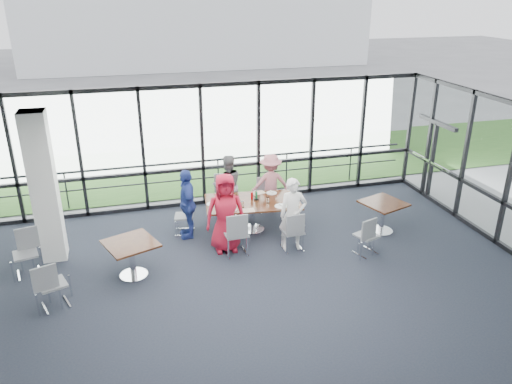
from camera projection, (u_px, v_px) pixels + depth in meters
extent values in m
cube|color=#1E2330|center=(253.00, 311.00, 8.98)|extent=(12.00, 10.00, 0.02)
cube|color=white|center=(252.00, 140.00, 7.76)|extent=(12.00, 10.00, 0.04)
cube|color=white|center=(202.00, 146.00, 12.82)|extent=(12.00, 0.10, 3.20)
cube|color=black|center=(432.00, 161.00, 13.38)|extent=(0.12, 1.60, 2.10)
cube|color=white|center=(44.00, 188.00, 10.16)|extent=(0.50, 0.50, 3.20)
cube|color=slate|center=(181.00, 149.00, 17.90)|extent=(80.00, 70.00, 0.02)
cube|color=#26501D|center=(189.00, 167.00, 16.10)|extent=(80.00, 5.00, 0.01)
cube|color=white|center=(194.00, 21.00, 37.32)|extent=(24.00, 10.00, 6.00)
cylinder|color=#2D2D33|center=(200.00, 178.00, 13.78)|extent=(12.00, 0.06, 0.06)
cube|color=#381A10|center=(253.00, 202.00, 11.68)|extent=(2.33, 1.47, 0.04)
cylinder|color=silver|center=(253.00, 216.00, 11.83)|extent=(0.12, 0.12, 0.71)
cylinder|color=silver|center=(253.00, 229.00, 11.96)|extent=(0.56, 0.56, 0.03)
cube|color=#381A10|center=(131.00, 244.00, 9.79)|extent=(1.20, 1.20, 0.04)
cylinder|color=silver|center=(132.00, 260.00, 9.94)|extent=(0.12, 0.12, 0.71)
cube|color=#381A10|center=(384.00, 203.00, 11.61)|extent=(1.13, 1.13, 0.04)
cylinder|color=silver|center=(382.00, 218.00, 11.75)|extent=(0.12, 0.12, 0.71)
imported|color=#B9162E|center=(225.00, 213.00, 10.74)|extent=(0.90, 0.61, 1.78)
imported|color=white|center=(293.00, 215.00, 10.82)|extent=(0.65, 0.51, 1.64)
imported|color=gray|center=(228.00, 185.00, 12.49)|extent=(0.79, 0.51, 1.58)
imported|color=#CD757E|center=(271.00, 183.00, 12.67)|extent=(1.03, 0.59, 1.54)
imported|color=#283C91|center=(187.00, 204.00, 11.37)|extent=(0.56, 0.98, 1.64)
cylinder|color=white|center=(231.00, 210.00, 11.20)|extent=(0.29, 0.29, 0.01)
cylinder|color=white|center=(281.00, 206.00, 11.39)|extent=(0.29, 0.29, 0.01)
cylinder|color=white|center=(226.00, 196.00, 11.94)|extent=(0.24, 0.24, 0.01)
cylinder|color=white|center=(272.00, 193.00, 12.11)|extent=(0.26, 0.26, 0.01)
cylinder|color=white|center=(212.00, 204.00, 11.49)|extent=(0.27, 0.27, 0.01)
cylinder|color=white|center=(242.00, 204.00, 11.32)|extent=(0.07, 0.07, 0.15)
cylinder|color=white|center=(268.00, 200.00, 11.55)|extent=(0.07, 0.07, 0.14)
cylinder|color=white|center=(255.00, 193.00, 11.93)|extent=(0.07, 0.07, 0.14)
cylinder|color=white|center=(218.00, 202.00, 11.43)|extent=(0.08, 0.08, 0.15)
cube|color=silver|center=(247.00, 210.00, 11.19)|extent=(0.34, 0.25, 0.00)
cube|color=silver|center=(293.00, 204.00, 11.52)|extent=(0.35, 0.30, 0.00)
cube|color=silver|center=(258.00, 193.00, 12.14)|extent=(0.37, 0.30, 0.00)
cube|color=black|center=(256.00, 199.00, 11.72)|extent=(0.10, 0.07, 0.04)
cylinder|color=#AE0408|center=(252.00, 196.00, 11.74)|extent=(0.06, 0.06, 0.18)
cylinder|color=#166832|center=(256.00, 196.00, 11.71)|extent=(0.05, 0.05, 0.20)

